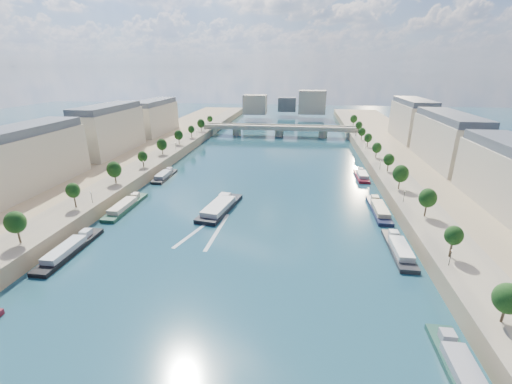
% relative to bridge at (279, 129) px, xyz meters
% --- Properties ---
extents(ground, '(700.00, 700.00, 0.00)m').
position_rel_bridge_xyz_m(ground, '(0.00, -123.88, -5.08)').
color(ground, '#0B2D33').
rests_on(ground, ground).
extents(quay_left, '(44.00, 520.00, 5.00)m').
position_rel_bridge_xyz_m(quay_left, '(-72.00, -123.88, -2.58)').
color(quay_left, '#9E8460').
rests_on(quay_left, ground).
extents(quay_right, '(44.00, 520.00, 5.00)m').
position_rel_bridge_xyz_m(quay_right, '(72.00, -123.88, -2.58)').
color(quay_right, '#9E8460').
rests_on(quay_right, ground).
extents(pave_left, '(14.00, 520.00, 0.10)m').
position_rel_bridge_xyz_m(pave_left, '(-57.00, -123.88, -0.03)').
color(pave_left, gray).
rests_on(pave_left, quay_left).
extents(pave_right, '(14.00, 520.00, 0.10)m').
position_rel_bridge_xyz_m(pave_right, '(57.00, -123.88, -0.03)').
color(pave_right, gray).
rests_on(pave_right, quay_right).
extents(trees_left, '(4.80, 268.80, 8.26)m').
position_rel_bridge_xyz_m(trees_left, '(-55.00, -121.88, 5.39)').
color(trees_left, '#382B1E').
rests_on(trees_left, ground).
extents(trees_right, '(4.80, 268.80, 8.26)m').
position_rel_bridge_xyz_m(trees_right, '(55.00, -113.88, 5.39)').
color(trees_right, '#382B1E').
rests_on(trees_right, ground).
extents(lamps_left, '(0.36, 200.36, 4.28)m').
position_rel_bridge_xyz_m(lamps_left, '(-52.50, -133.88, 2.70)').
color(lamps_left, black).
rests_on(lamps_left, ground).
extents(lamps_right, '(0.36, 200.36, 4.28)m').
position_rel_bridge_xyz_m(lamps_right, '(52.50, -118.88, 2.70)').
color(lamps_right, black).
rests_on(lamps_right, ground).
extents(buildings_left, '(16.00, 226.00, 23.20)m').
position_rel_bridge_xyz_m(buildings_left, '(-85.00, -111.88, 11.37)').
color(buildings_left, beige).
rests_on(buildings_left, ground).
extents(buildings_right, '(16.00, 226.00, 23.20)m').
position_rel_bridge_xyz_m(buildings_right, '(85.00, -111.88, 11.37)').
color(buildings_right, beige).
rests_on(buildings_right, ground).
extents(skyline, '(79.00, 42.00, 22.00)m').
position_rel_bridge_xyz_m(skyline, '(3.19, 95.64, 9.57)').
color(skyline, beige).
rests_on(skyline, ground).
extents(bridge, '(112.00, 12.00, 8.15)m').
position_rel_bridge_xyz_m(bridge, '(0.00, 0.00, 0.00)').
color(bridge, '#C1B79E').
rests_on(bridge, ground).
extents(tour_barge, '(11.99, 28.05, 3.74)m').
position_rel_bridge_xyz_m(tour_barge, '(-11.08, -142.30, -4.07)').
color(tour_barge, black).
rests_on(tour_barge, ground).
extents(wake, '(11.69, 26.03, 0.04)m').
position_rel_bridge_xyz_m(wake, '(-11.08, -158.92, -5.06)').
color(wake, silver).
rests_on(wake, ground).
extents(moored_barges_left, '(5.00, 125.70, 3.60)m').
position_rel_bridge_xyz_m(moored_barges_left, '(-45.50, -161.61, -4.24)').
color(moored_barges_left, maroon).
rests_on(moored_barges_left, ground).
extents(moored_barges_right, '(5.00, 161.00, 3.60)m').
position_rel_bridge_xyz_m(moored_barges_right, '(45.50, -169.03, -4.24)').
color(moored_barges_right, black).
rests_on(moored_barges_right, ground).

